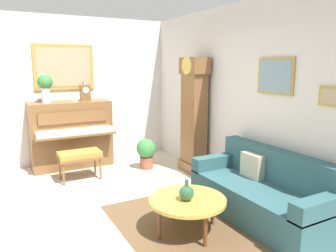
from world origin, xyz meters
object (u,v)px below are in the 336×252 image
Objects in this scene: grandfather_clock at (194,119)px; flower_vase at (45,85)px; piano at (71,134)px; coffee_table at (187,201)px; piano_bench at (79,156)px; potted_plant at (146,152)px; mantel_clock at (85,92)px; couch at (263,193)px; teacup at (75,100)px; green_jug at (186,193)px.

flower_vase is (-1.35, -2.24, 0.58)m from grandfather_clock.
coffee_table is at bearing 11.06° from piano.
potted_plant is at bearing 90.21° from piano_bench.
mantel_clock is at bearing -174.25° from coffee_table.
flower_vase is (0.00, -0.40, 0.92)m from piano.
couch is 3.71m from teacup.
coffee_table is at bearing 135.49° from green_jug.
flower_vase is 2.42× the size of green_jug.
grandfather_clock is 1.07× the size of couch.
green_jug is at bearing 10.29° from piano.
teacup reaches higher than piano.
couch is 2.51m from potted_plant.
grandfather_clock reaches higher than potted_plant.
teacup is at bearing 84.91° from flower_vase.
piano_bench is 1.25× the size of potted_plant.
piano_bench is at bearing -89.79° from potted_plant.
teacup reaches higher than green_jug.
piano_bench is 2.42m from coffee_table.
mantel_clock is 0.26m from teacup.
green_jug is at bearing -44.51° from coffee_table.
mantel_clock is at bearing -157.79° from couch.
piano is 2.57× the size of potted_plant.
couch is at bearing 22.21° from mantel_clock.
teacup reaches higher than couch.
green_jug is (2.37, 0.63, 0.09)m from piano_bench.
green_jug is (3.18, 0.58, -0.13)m from piano.
potted_plant is at bearing -169.33° from couch.
mantel_clock is at bearing -174.98° from green_jug.
grandfather_clock is 2.27m from green_jug.
piano_bench is 2.45m from green_jug.
piano is at bearing -169.71° from green_jug.
couch reaches higher than green_jug.
piano_bench is 2.05m from grandfather_clock.
green_jug is (3.13, 0.49, -0.76)m from teacup.
coffee_table is (1.79, -1.23, -0.59)m from grandfather_clock.
mantel_clock reaches higher than piano_bench.
potted_plant is at bearing 165.94° from green_jug.
flower_vase is (-0.81, -0.35, 1.14)m from piano_bench.
potted_plant is at bearing 55.33° from piano.
piano is at bearing -153.49° from couch.
mantel_clock reaches higher than green_jug.
piano_bench is at bearing -164.11° from coffee_table.
piano_bench is 1.21× the size of flower_vase.
coffee_table is at bearing 5.75° from mantel_clock.
flower_vase reaches higher than couch.
potted_plant is (-2.33, 0.56, -0.05)m from coffee_table.
coffee_table is 0.13m from green_jug.
couch is (1.92, -0.21, -0.65)m from grandfather_clock.
teacup is at bearing -78.53° from mantel_clock.
mantel_clock is (-3.28, -1.34, 1.09)m from couch.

